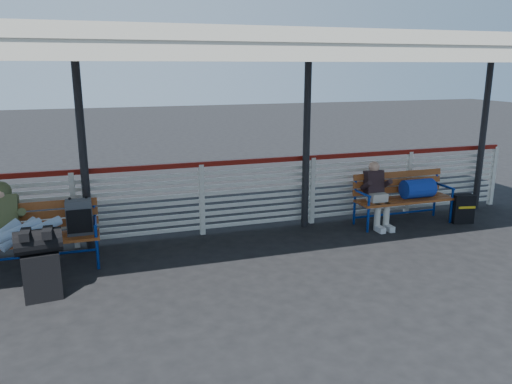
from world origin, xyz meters
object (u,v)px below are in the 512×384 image
object	(u,v)px
suitcase_side	(462,209)
bench_right	(410,191)
luggage_stack	(40,262)
traveler_man	(14,228)
bench_left	(48,226)
companion_person	(377,194)

from	to	relation	value
suitcase_side	bench_right	bearing A→B (deg)	172.32
luggage_stack	traveler_man	size ratio (longest dim) A/B	0.54
bench_left	bench_right	bearing A→B (deg)	1.93
bench_right	companion_person	xyz separation A→B (m)	(-0.67, -0.01, 0.00)
bench_left	suitcase_side	xyz separation A→B (m)	(6.92, -0.10, -0.35)
luggage_stack	bench_right	xyz separation A→B (m)	(6.02, 1.23, 0.11)
traveler_man	luggage_stack	bearing A→B (deg)	-63.30
bench_left	companion_person	bearing A→B (deg)	2.08
traveler_man	suitcase_side	bearing A→B (deg)	1.86
companion_person	suitcase_side	xyz separation A→B (m)	(1.60, -0.30, -0.33)
bench_right	traveler_man	world-z (taller)	traveler_man
bench_right	suitcase_side	bearing A→B (deg)	-18.28
luggage_stack	bench_right	bearing A→B (deg)	4.93
traveler_man	companion_person	xyz separation A→B (m)	(5.69, 0.53, -0.13)
companion_person	suitcase_side	size ratio (longest dim) A/B	2.19
bench_left	traveler_man	distance (m)	0.52
bench_left	companion_person	size ratio (longest dim) A/B	1.57
bench_right	suitcase_side	size ratio (longest dim) A/B	3.44
bench_left	traveler_man	world-z (taller)	traveler_man
bench_left	suitcase_side	world-z (taller)	bench_left
luggage_stack	suitcase_side	bearing A→B (deg)	0.96
companion_person	bench_left	bearing A→B (deg)	-177.92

